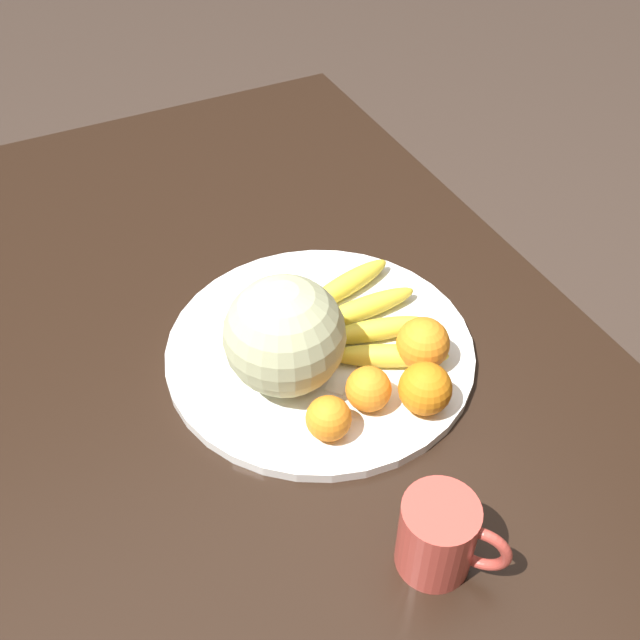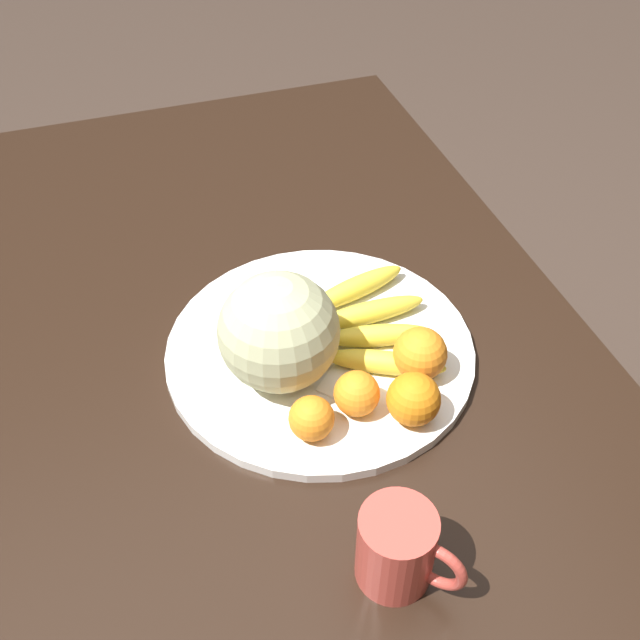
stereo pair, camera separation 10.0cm
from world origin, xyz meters
TOP-DOWN VIEW (x-y plane):
  - ground_plane at (0.00, 0.00)m, footprint 12.00×12.00m
  - kitchen_table at (0.00, 0.00)m, footprint 1.49×0.89m
  - fruit_bowl at (0.03, 0.06)m, footprint 0.43×0.43m
  - melon at (0.06, -0.01)m, footprint 0.16×0.16m
  - banana_bunch at (0.02, 0.13)m, footprint 0.24×0.18m
  - orange_front_left at (0.11, 0.17)m, footprint 0.07×0.07m
  - orange_front_right at (0.15, 0.07)m, footprint 0.06×0.06m
  - orange_mid_center at (0.16, 0.00)m, footprint 0.06×0.06m
  - orange_back_left at (0.18, 0.13)m, footprint 0.07×0.07m
  - produce_tag at (0.08, 0.06)m, footprint 0.07×0.08m
  - ceramic_mug at (0.36, 0.03)m, footprint 0.11×0.10m

SIDE VIEW (x-z plane):
  - ground_plane at x=0.00m, z-range 0.00..0.00m
  - kitchen_table at x=0.00m, z-range 0.26..0.97m
  - fruit_bowl at x=0.03m, z-range 0.71..0.72m
  - produce_tag at x=0.08m, z-range 0.72..0.72m
  - banana_bunch at x=0.02m, z-range 0.72..0.75m
  - orange_mid_center at x=0.16m, z-range 0.72..0.78m
  - orange_front_right at x=0.15m, z-range 0.72..0.78m
  - orange_back_left at x=0.18m, z-range 0.72..0.79m
  - ceramic_mug at x=0.36m, z-range 0.71..0.80m
  - orange_front_left at x=0.11m, z-range 0.72..0.79m
  - melon at x=0.06m, z-range 0.72..0.88m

